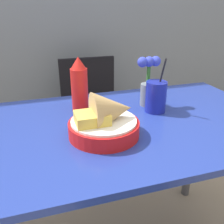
% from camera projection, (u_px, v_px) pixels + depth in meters
% --- Properties ---
extents(dining_table, '(1.27, 0.73, 0.76)m').
position_uv_depth(dining_table, '(121.00, 146.00, 1.01)').
color(dining_table, '#233893').
rests_on(dining_table, ground_plane).
extents(chair_far_window, '(0.40, 0.40, 0.83)m').
position_uv_depth(chair_far_window, '(91.00, 106.00, 1.82)').
color(chair_far_window, black).
rests_on(chair_far_window, ground_plane).
extents(food_basket, '(0.25, 0.25, 0.16)m').
position_uv_depth(food_basket, '(106.00, 120.00, 0.85)').
color(food_basket, red).
rests_on(food_basket, dining_table).
extents(ketchup_bottle, '(0.07, 0.07, 0.23)m').
position_uv_depth(ketchup_bottle, '(79.00, 85.00, 1.03)').
color(ketchup_bottle, red).
rests_on(ketchup_bottle, dining_table).
extents(drink_cup, '(0.09, 0.09, 0.23)m').
position_uv_depth(drink_cup, '(156.00, 98.00, 1.04)').
color(drink_cup, '#192399').
rests_on(drink_cup, dining_table).
extents(flower_vase, '(0.10, 0.06, 0.22)m').
position_uv_depth(flower_vase, '(148.00, 82.00, 1.09)').
color(flower_vase, gray).
rests_on(flower_vase, dining_table).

